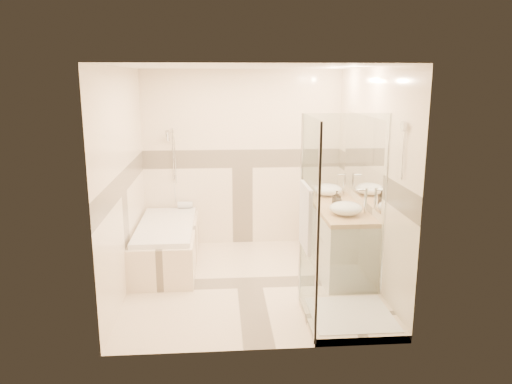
{
  "coord_description": "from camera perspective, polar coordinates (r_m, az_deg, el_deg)",
  "views": [
    {
      "loc": [
        -0.34,
        -5.53,
        2.39
      ],
      "look_at": [
        0.1,
        0.25,
        1.05
      ],
      "focal_mm": 35.0,
      "sensor_mm": 36.0,
      "label": 1
    }
  ],
  "objects": [
    {
      "name": "faucet_near",
      "position": [
        6.74,
        10.0,
        1.07
      ],
      "size": [
        0.12,
        0.03,
        0.29
      ],
      "color": "silver",
      "rests_on": "vanity"
    },
    {
      "name": "vessel_sink_near",
      "position": [
        6.71,
        8.19,
        0.28
      ],
      "size": [
        0.38,
        0.38,
        0.15
      ],
      "primitive_type": "ellipsoid",
      "color": "white",
      "rests_on": "vanity"
    },
    {
      "name": "amenity_bottle_a",
      "position": [
        6.23,
        9.19,
        -0.65
      ],
      "size": [
        0.1,
        0.1,
        0.17
      ],
      "primitive_type": "imported",
      "rotation": [
        0.0,
        0.0,
        0.33
      ],
      "color": "black",
      "rests_on": "vanity"
    },
    {
      "name": "rolled_towel",
      "position": [
        7.19,
        -8.1,
        -1.47
      ],
      "size": [
        0.21,
        0.1,
        0.1
      ],
      "primitive_type": "cylinder",
      "rotation": [
        0.0,
        1.57,
        0.0
      ],
      "color": "silver",
      "rests_on": "bathtub"
    },
    {
      "name": "faucet_far",
      "position": [
        5.83,
        12.33,
        -0.82
      ],
      "size": [
        0.13,
        0.03,
        0.31
      ],
      "color": "silver",
      "rests_on": "vanity"
    },
    {
      "name": "vessel_sink_far",
      "position": [
        5.79,
        10.25,
        -1.84
      ],
      "size": [
        0.38,
        0.38,
        0.15
      ],
      "primitive_type": "ellipsoid",
      "color": "white",
      "rests_on": "vanity"
    },
    {
      "name": "amenity_bottle_b",
      "position": [
        6.17,
        9.32,
        -0.9
      ],
      "size": [
        0.13,
        0.13,
        0.15
      ],
      "primitive_type": "imported",
      "rotation": [
        0.0,
        0.0,
        0.1
      ],
      "color": "black",
      "rests_on": "vanity"
    },
    {
      "name": "vanity",
      "position": [
        6.33,
        9.3,
        -5.25
      ],
      "size": [
        0.58,
        1.62,
        0.85
      ],
      "color": "white",
      "rests_on": "ground"
    },
    {
      "name": "bathtub",
      "position": [
        6.56,
        -10.17,
        -5.71
      ],
      "size": [
        0.75,
        1.7,
        0.56
      ],
      "color": "beige",
      "rests_on": "ground"
    },
    {
      "name": "room",
      "position": [
        5.67,
        -0.27,
        1.5
      ],
      "size": [
        2.82,
        3.02,
        2.52
      ],
      "color": "beige",
      "rests_on": "ground"
    },
    {
      "name": "folded_towels",
      "position": [
        6.87,
        7.89,
        0.26
      ],
      "size": [
        0.14,
        0.23,
        0.07
      ],
      "primitive_type": "cube",
      "rotation": [
        0.0,
        0.0,
        -0.01
      ],
      "color": "silver",
      "rests_on": "vanity"
    },
    {
      "name": "shower_enclosure",
      "position": [
        5.07,
        9.46,
        -8.99
      ],
      "size": [
        0.96,
        0.93,
        2.04
      ],
      "color": "beige",
      "rests_on": "ground"
    }
  ]
}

